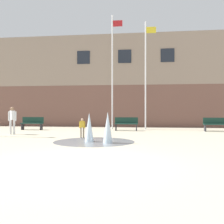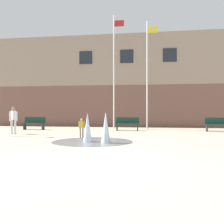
{
  "view_description": "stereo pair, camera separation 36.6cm",
  "coord_description": "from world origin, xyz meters",
  "px_view_note": "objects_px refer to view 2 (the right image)",
  "views": [
    {
      "loc": [
        1.68,
        -6.73,
        1.41
      ],
      "look_at": [
        -0.17,
        7.94,
        1.3
      ],
      "focal_mm": 42.0,
      "sensor_mm": 36.0,
      "label": 1
    },
    {
      "loc": [
        2.05,
        -6.68,
        1.41
      ],
      "look_at": [
        -0.17,
        7.94,
        1.3
      ],
      "focal_mm": 42.0,
      "sensor_mm": 36.0,
      "label": 2
    }
  ],
  "objects_px": {
    "park_bench_far_left": "(34,123)",
    "park_bench_under_right_flagpole": "(127,124)",
    "adult_near_bench": "(13,118)",
    "flagpole_left": "(114,69)",
    "child_running": "(82,126)",
    "park_bench_near_trashcan": "(218,124)",
    "flagpole_right": "(148,72)"
  },
  "relations": [
    {
      "from": "park_bench_far_left",
      "to": "park_bench_under_right_flagpole",
      "type": "distance_m",
      "value": 6.74
    },
    {
      "from": "adult_near_bench",
      "to": "flagpole_right",
      "type": "xyz_separation_m",
      "value": [
        7.7,
        4.94,
        3.24
      ]
    },
    {
      "from": "park_bench_under_right_flagpole",
      "to": "flagpole_right",
      "type": "distance_m",
      "value": 4.15
    },
    {
      "from": "park_bench_near_trashcan",
      "to": "flagpole_right",
      "type": "xyz_separation_m",
      "value": [
        -4.58,
        1.24,
        3.69
      ]
    },
    {
      "from": "flagpole_left",
      "to": "park_bench_far_left",
      "type": "bearing_deg",
      "value": -166.37
    },
    {
      "from": "park_bench_far_left",
      "to": "child_running",
      "type": "xyz_separation_m",
      "value": [
        4.84,
        -4.86,
        0.1
      ]
    },
    {
      "from": "adult_near_bench",
      "to": "park_bench_near_trashcan",
      "type": "bearing_deg",
      "value": -118.98
    },
    {
      "from": "park_bench_near_trashcan",
      "to": "park_bench_under_right_flagpole",
      "type": "bearing_deg",
      "value": -179.18
    },
    {
      "from": "park_bench_under_right_flagpole",
      "to": "park_bench_near_trashcan",
      "type": "xyz_separation_m",
      "value": [
        5.93,
        0.08,
        0.0
      ]
    },
    {
      "from": "park_bench_far_left",
      "to": "park_bench_under_right_flagpole",
      "type": "bearing_deg",
      "value": 0.38
    },
    {
      "from": "adult_near_bench",
      "to": "flagpole_right",
      "type": "distance_m",
      "value": 9.7
    },
    {
      "from": "park_bench_near_trashcan",
      "to": "park_bench_far_left",
      "type": "bearing_deg",
      "value": -179.42
    },
    {
      "from": "park_bench_under_right_flagpole",
      "to": "flagpole_left",
      "type": "xyz_separation_m",
      "value": [
        -1.1,
        1.32,
        3.99
      ]
    },
    {
      "from": "park_bench_under_right_flagpole",
      "to": "adult_near_bench",
      "type": "distance_m",
      "value": 7.32
    },
    {
      "from": "park_bench_near_trashcan",
      "to": "flagpole_left",
      "type": "distance_m",
      "value": 8.17
    },
    {
      "from": "adult_near_bench",
      "to": "flagpole_left",
      "type": "bearing_deg",
      "value": -92.52
    },
    {
      "from": "park_bench_far_left",
      "to": "park_bench_near_trashcan",
      "type": "relative_size",
      "value": 1.0
    },
    {
      "from": "child_running",
      "to": "flagpole_left",
      "type": "xyz_separation_m",
      "value": [
        0.79,
        6.22,
        3.89
      ]
    },
    {
      "from": "child_running",
      "to": "adult_near_bench",
      "type": "bearing_deg",
      "value": -13.65
    },
    {
      "from": "park_bench_far_left",
      "to": "flagpole_right",
      "type": "height_order",
      "value": "flagpole_right"
    },
    {
      "from": "child_running",
      "to": "flagpole_right",
      "type": "relative_size",
      "value": 0.13
    },
    {
      "from": "park_bench_far_left",
      "to": "adult_near_bench",
      "type": "bearing_deg",
      "value": -83.82
    },
    {
      "from": "park_bench_far_left",
      "to": "child_running",
      "type": "bearing_deg",
      "value": -45.08
    },
    {
      "from": "adult_near_bench",
      "to": "flagpole_left",
      "type": "height_order",
      "value": "flagpole_left"
    },
    {
      "from": "child_running",
      "to": "park_bench_near_trashcan",
      "type": "bearing_deg",
      "value": -145.02
    },
    {
      "from": "park_bench_far_left",
      "to": "flagpole_left",
      "type": "xyz_separation_m",
      "value": [
        5.64,
        1.37,
        3.99
      ]
    },
    {
      "from": "park_bench_under_right_flagpole",
      "to": "flagpole_left",
      "type": "height_order",
      "value": "flagpole_left"
    },
    {
      "from": "adult_near_bench",
      "to": "flagpole_left",
      "type": "relative_size",
      "value": 0.19
    },
    {
      "from": "flagpole_left",
      "to": "park_bench_near_trashcan",
      "type": "bearing_deg",
      "value": -9.99
    },
    {
      "from": "flagpole_right",
      "to": "adult_near_bench",
      "type": "bearing_deg",
      "value": -147.33
    },
    {
      "from": "park_bench_far_left",
      "to": "park_bench_under_right_flagpole",
      "type": "xyz_separation_m",
      "value": [
        6.74,
        0.04,
        0.0
      ]
    },
    {
      "from": "park_bench_under_right_flagpole",
      "to": "park_bench_far_left",
      "type": "bearing_deg",
      "value": -179.62
    }
  ]
}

